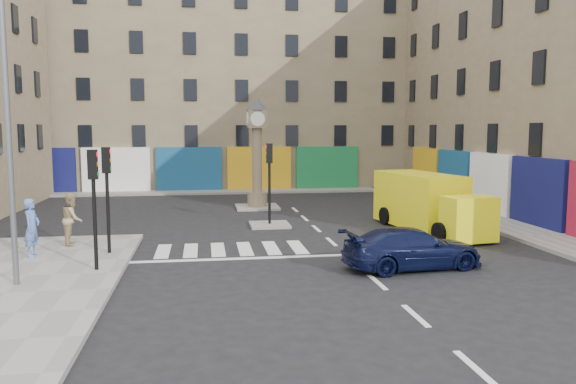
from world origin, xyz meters
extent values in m
plane|color=black|center=(0.00, 0.00, 0.00)|extent=(120.00, 120.00, 0.00)
cube|color=gray|center=(8.70, 10.00, 0.07)|extent=(2.60, 30.00, 0.15)
cube|color=gray|center=(-4.00, 22.20, 0.07)|extent=(32.00, 2.40, 0.15)
cube|color=gray|center=(-2.00, 8.00, 0.06)|extent=(1.80, 1.80, 0.12)
cube|color=gray|center=(-2.00, 14.00, 0.06)|extent=(2.40, 2.40, 0.12)
cube|color=#867759|center=(-4.00, 28.00, 8.50)|extent=(32.00, 10.00, 17.00)
cylinder|color=black|center=(-8.30, 0.20, 1.55)|extent=(0.12, 0.12, 2.80)
cube|color=black|center=(-8.30, 0.20, 3.40)|extent=(0.28, 0.22, 0.90)
cylinder|color=black|center=(-8.30, 2.60, 1.55)|extent=(0.12, 0.12, 2.80)
cube|color=black|center=(-8.30, 2.60, 3.40)|extent=(0.28, 0.22, 0.90)
cylinder|color=black|center=(-2.00, 8.00, 1.52)|extent=(0.12, 0.12, 2.80)
cube|color=black|center=(-2.00, 8.00, 3.37)|extent=(0.28, 0.22, 0.90)
cylinder|color=#595B60|center=(-10.20, -1.20, 4.15)|extent=(0.16, 0.16, 8.00)
cylinder|color=#8D795C|center=(-2.00, 14.00, 0.52)|extent=(1.10, 1.10, 0.80)
cylinder|color=#8D795C|center=(-2.00, 14.00, 2.72)|extent=(0.56, 0.56, 3.60)
cube|color=#8D795C|center=(-2.00, 14.00, 5.02)|extent=(1.00, 1.00, 1.00)
cylinder|color=white|center=(-2.00, 13.48, 5.02)|extent=(0.80, 0.06, 0.80)
cone|color=#333338|center=(-2.00, 14.00, 5.87)|extent=(1.20, 1.20, 0.70)
imported|color=black|center=(1.61, -0.54, 0.66)|extent=(4.73, 2.39, 1.32)
cube|color=#FFF315|center=(4.64, 6.56, 1.29)|extent=(2.83, 5.22, 2.37)
cube|color=#FFF315|center=(5.23, 2.89, 0.98)|extent=(2.13, 1.54, 1.76)
cube|color=black|center=(5.24, 2.84, 1.39)|extent=(1.88, 1.20, 0.72)
cylinder|color=black|center=(4.15, 3.13, 0.41)|extent=(0.39, 0.86, 0.83)
cylinder|color=black|center=(6.19, 3.46, 0.41)|extent=(0.39, 0.86, 0.83)
cylinder|color=black|center=(3.42, 7.62, 0.41)|extent=(0.39, 0.86, 0.83)
cylinder|color=black|center=(5.46, 7.94, 0.41)|extent=(0.39, 0.86, 0.83)
imported|color=#5275BC|center=(-10.79, 2.44, 1.14)|extent=(0.58, 0.79, 1.98)
imported|color=tan|center=(-9.88, 4.30, 1.13)|extent=(0.83, 1.02, 1.95)
camera|label=1|loc=(-4.97, -17.45, 4.47)|focal=35.00mm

